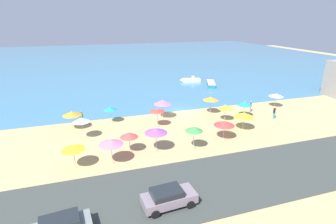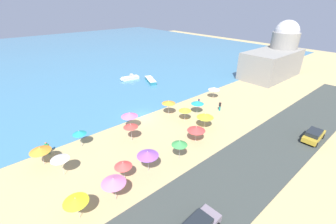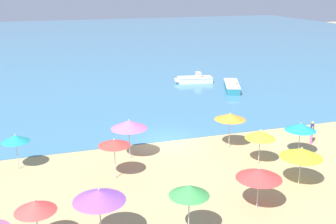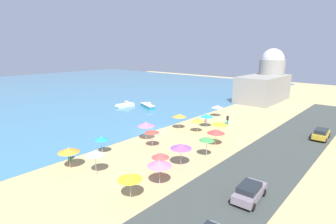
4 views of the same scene
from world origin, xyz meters
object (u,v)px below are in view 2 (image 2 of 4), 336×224
harbor_fortress (276,57)px  beach_umbrella_0 (123,164)px  bather_0 (199,102)px  skiff_nearshore (150,80)px  bather_2 (220,106)px  beach_umbrella_12 (196,129)px  beach_umbrella_3 (180,143)px  beach_umbrella_13 (205,116)px  beach_umbrella_10 (40,149)px  beach_umbrella_11 (76,200)px  beach_umbrella_4 (60,157)px  beach_umbrella_15 (148,154)px  bather_1 (47,147)px  beach_umbrella_6 (214,89)px  parked_car_0 (314,135)px  beach_umbrella_1 (131,126)px  beach_umbrella_2 (129,115)px  beach_umbrella_5 (113,181)px  beach_umbrella_7 (198,102)px  beach_umbrella_14 (79,133)px  skiff_offshore (130,78)px  beach_umbrella_8 (169,102)px  beach_umbrella_9 (185,109)px

harbor_fortress → beach_umbrella_0: bearing=-171.0°
beach_umbrella_0 → harbor_fortress: 47.60m
bather_0 → skiff_nearshore: 16.22m
bather_2 → skiff_nearshore: bearing=89.9°
beach_umbrella_12 → harbor_fortress: size_ratio=0.15×
beach_umbrella_3 → beach_umbrella_13: (7.90, 2.94, -0.38)m
beach_umbrella_3 → beach_umbrella_10: bearing=142.4°
beach_umbrella_11 → beach_umbrella_12: bearing=5.1°
beach_umbrella_4 → beach_umbrella_15: bearing=-36.8°
beach_umbrella_4 → beach_umbrella_15: size_ratio=1.00×
bather_1 → beach_umbrella_15: bearing=-54.9°
beach_umbrella_0 → beach_umbrella_3: size_ratio=0.86×
beach_umbrella_6 → parked_car_0: bearing=-94.5°
skiff_nearshore → beach_umbrella_1: bearing=-133.0°
beach_umbrella_2 → beach_umbrella_10: size_ratio=1.11×
beach_umbrella_3 → bather_1: 16.03m
beach_umbrella_0 → beach_umbrella_2: size_ratio=0.86×
beach_umbrella_1 → beach_umbrella_10: bearing=167.1°
bather_0 → bather_1: bearing=172.8°
beach_umbrella_5 → beach_umbrella_11: bearing=175.6°
beach_umbrella_7 → bather_2: size_ratio=1.33×
beach_umbrella_10 → bather_1: size_ratio=1.46×
beach_umbrella_14 → skiff_offshore: beach_umbrella_14 is taller
beach_umbrella_6 → skiff_offshore: (-5.96, 19.90, -1.52)m
beach_umbrella_11 → beach_umbrella_13: bearing=8.7°
beach_umbrella_1 → beach_umbrella_2: (1.48, 2.63, 0.11)m
bather_1 → beach_umbrella_12: bearing=-32.6°
parked_car_0 → harbor_fortress: size_ratio=0.27×
beach_umbrella_4 → bather_0: beach_umbrella_4 is taller
beach_umbrella_8 → bather_0: (6.01, -1.15, -1.34)m
beach_umbrella_6 → beach_umbrella_11: (-29.52, -9.22, 0.18)m
beach_umbrella_5 → skiff_offshore: beach_umbrella_5 is taller
beach_umbrella_3 → beach_umbrella_14: (-7.54, 10.20, -0.35)m
beach_umbrella_11 → beach_umbrella_14: size_ratio=1.04×
beach_umbrella_2 → beach_umbrella_11: 15.01m
bather_1 → harbor_fortress: (51.67, -2.54, 3.56)m
beach_umbrella_1 → beach_umbrella_5: size_ratio=0.96×
beach_umbrella_9 → beach_umbrella_11: bearing=-161.3°
beach_umbrella_1 → beach_umbrella_14: (-5.54, 3.14, -0.23)m
beach_umbrella_0 → beach_umbrella_13: bearing=6.2°
beach_umbrella_12 → beach_umbrella_15: 8.20m
bather_1 → beach_umbrella_11: bearing=-93.1°
beach_umbrella_11 → bather_0: 25.92m
beach_umbrella_7 → beach_umbrella_14: size_ratio=1.00×
beach_umbrella_3 → beach_umbrella_13: 8.44m
beach_umbrella_7 → beach_umbrella_10: 22.89m
beach_umbrella_12 → parked_car_0: (11.94, -10.09, -1.10)m
beach_umbrella_3 → beach_umbrella_8: size_ratio=1.05×
beach_umbrella_6 → beach_umbrella_9: size_ratio=0.96×
beach_umbrella_5 → beach_umbrella_14: 10.61m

